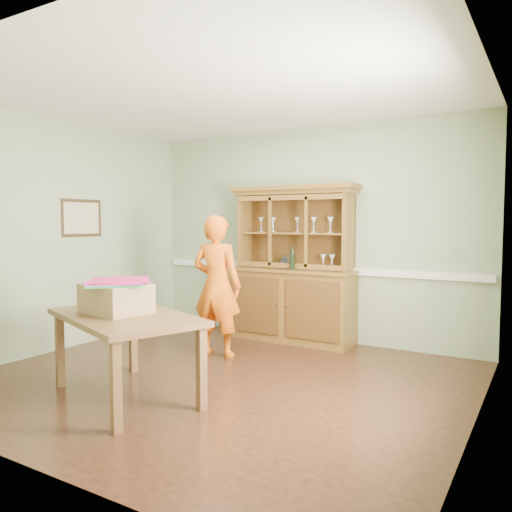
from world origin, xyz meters
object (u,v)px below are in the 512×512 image
Objects in this scene: cardboard_box at (116,298)px; china_hutch at (292,286)px; dining_table at (125,324)px; person at (217,286)px.

china_hutch is at bearing 80.95° from cardboard_box.
cardboard_box reaches higher than dining_table.
dining_table is at bearing 86.17° from person.
dining_table is 1.51m from person.
china_hutch is 2.60m from dining_table.
china_hutch is 1.18× the size of dining_table.
china_hutch is 2.60m from cardboard_box.
cardboard_box is (-0.41, -2.57, 0.16)m from china_hutch.
china_hutch is at bearing 104.61° from dining_table.
person reaches higher than dining_table.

